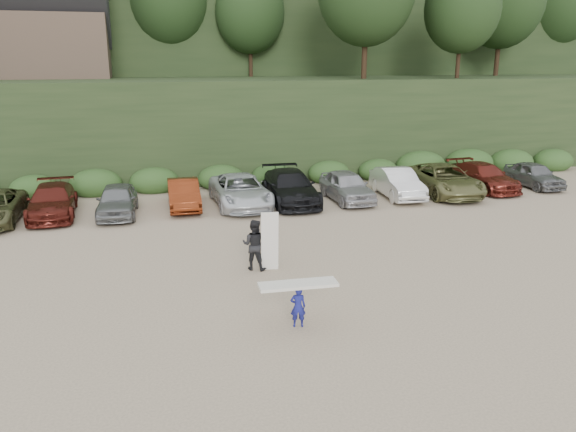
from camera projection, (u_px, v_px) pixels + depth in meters
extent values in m
plane|color=tan|center=(337.00, 272.00, 19.57)|extent=(120.00, 120.00, 0.00)
cube|color=black|center=(233.00, 122.00, 39.29)|extent=(80.00, 14.00, 6.00)
cube|color=black|center=(202.00, 51.00, 54.74)|extent=(90.00, 30.00, 16.00)
ellipsoid|color=black|center=(230.00, 0.00, 37.15)|extent=(66.00, 12.00, 10.00)
cube|color=#2B491E|center=(246.00, 176.00, 32.80)|extent=(46.20, 2.00, 1.20)
cube|color=brown|center=(46.00, 47.00, 36.91)|extent=(8.00, 6.00, 4.00)
imported|color=#511912|center=(52.00, 201.00, 26.43)|extent=(2.27, 5.16, 1.48)
imported|color=slate|center=(117.00, 200.00, 26.57)|extent=(1.98, 4.45, 1.49)
imported|color=maroon|center=(184.00, 194.00, 27.92)|extent=(1.59, 4.34, 1.42)
imported|color=silver|center=(240.00, 191.00, 28.33)|extent=(2.71, 5.67, 1.56)
imported|color=black|center=(290.00, 187.00, 28.95)|extent=(2.47, 5.74, 1.65)
imported|color=#9FA0A4|center=(347.00, 186.00, 29.37)|extent=(1.95, 4.67, 1.58)
imported|color=silver|center=(397.00, 183.00, 30.17)|extent=(1.95, 4.80, 1.55)
imported|color=olive|center=(444.00, 180.00, 30.79)|extent=(3.02, 5.99, 1.62)
imported|color=maroon|center=(483.00, 177.00, 32.01)|extent=(2.39, 5.22, 1.48)
imported|color=slate|center=(534.00, 175.00, 32.66)|extent=(1.79, 4.24, 1.43)
imported|color=navy|center=(298.00, 307.00, 15.43)|extent=(0.47, 0.36, 1.18)
cube|color=silver|center=(298.00, 284.00, 15.25)|extent=(2.18, 0.69, 0.09)
imported|color=black|center=(254.00, 245.00, 19.64)|extent=(1.10, 1.02, 1.82)
cube|color=silver|center=(270.00, 241.00, 19.47)|extent=(0.64, 0.39, 2.14)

